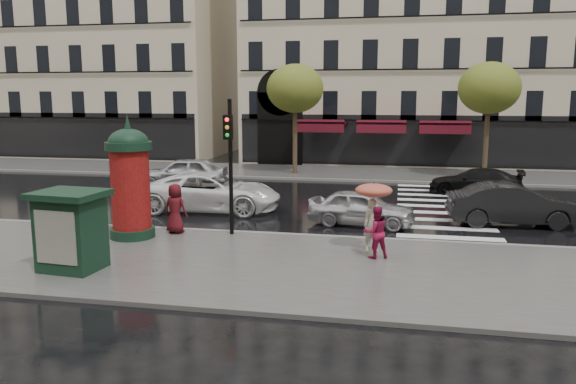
% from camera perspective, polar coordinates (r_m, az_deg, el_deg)
% --- Properties ---
extents(ground, '(160.00, 160.00, 0.00)m').
position_cam_1_polar(ground, '(16.58, -3.96, -7.05)').
color(ground, black).
rests_on(ground, ground).
extents(near_sidewalk, '(90.00, 7.00, 0.12)m').
position_cam_1_polar(near_sidewalk, '(16.10, -4.43, -7.34)').
color(near_sidewalk, '#474744').
rests_on(near_sidewalk, ground).
extents(far_sidewalk, '(90.00, 6.00, 0.12)m').
position_cam_1_polar(far_sidewalk, '(34.88, 4.24, 1.97)').
color(far_sidewalk, '#474744').
rests_on(far_sidewalk, ground).
extents(near_kerb, '(90.00, 0.25, 0.14)m').
position_cam_1_polar(near_kerb, '(19.37, -1.63, -4.33)').
color(near_kerb, slate).
rests_on(near_kerb, ground).
extents(far_kerb, '(90.00, 0.25, 0.14)m').
position_cam_1_polar(far_kerb, '(31.94, 3.58, 1.27)').
color(far_kerb, slate).
rests_on(far_kerb, ground).
extents(zebra_crossing, '(3.60, 11.75, 0.01)m').
position_cam_1_polar(zebra_crossing, '(25.42, 15.11, -1.41)').
color(zebra_crossing, silver).
rests_on(zebra_crossing, ground).
extents(bldg_far_corner, '(26.00, 14.00, 22.90)m').
position_cam_1_polar(bldg_far_corner, '(45.80, 14.08, 17.70)').
color(bldg_far_corner, '#B7A88C').
rests_on(bldg_far_corner, ground).
extents(bldg_far_left, '(24.00, 14.00, 22.90)m').
position_cam_1_polar(bldg_far_left, '(52.74, -19.44, 16.36)').
color(bldg_far_left, '#B7A88C').
rests_on(bldg_far_left, ground).
extents(tree_far_left, '(3.40, 3.40, 6.64)m').
position_cam_1_polar(tree_far_left, '(33.88, 0.73, 10.43)').
color(tree_far_left, '#38281C').
rests_on(tree_far_left, ground).
extents(tree_far_right, '(3.40, 3.40, 6.64)m').
position_cam_1_polar(tree_far_right, '(33.65, 19.76, 9.87)').
color(tree_far_right, '#38281C').
rests_on(tree_far_right, ground).
extents(woman_umbrella, '(1.11, 1.11, 2.14)m').
position_cam_1_polar(woman_umbrella, '(17.04, 8.68, -1.36)').
color(woman_umbrella, '#BBB09A').
rests_on(woman_umbrella, near_sidewalk).
extents(woman_red, '(0.91, 0.83, 1.53)m').
position_cam_1_polar(woman_red, '(16.48, 8.90, -4.05)').
color(woman_red, maroon).
rests_on(woman_red, near_sidewalk).
extents(man_burgundy, '(0.91, 0.67, 1.71)m').
position_cam_1_polar(man_burgundy, '(19.59, -11.38, -1.65)').
color(man_burgundy, '#4E0F15').
rests_on(man_burgundy, near_sidewalk).
extents(morris_column, '(1.52, 1.52, 4.08)m').
position_cam_1_polar(morris_column, '(19.17, -15.75, 1.26)').
color(morris_column, black).
rests_on(morris_column, near_sidewalk).
extents(traffic_light, '(0.29, 0.43, 4.56)m').
position_cam_1_polar(traffic_light, '(18.78, -5.94, 3.90)').
color(traffic_light, black).
rests_on(traffic_light, near_sidewalk).
extents(newsstand, '(1.93, 1.67, 2.16)m').
position_cam_1_polar(newsstand, '(16.23, -21.18, -3.57)').
color(newsstand, black).
rests_on(newsstand, near_sidewalk).
extents(car_silver, '(4.11, 2.08, 1.34)m').
position_cam_1_polar(car_silver, '(21.05, 7.48, -1.59)').
color(car_silver, silver).
rests_on(car_silver, ground).
extents(car_darkgrey, '(4.85, 1.97, 1.56)m').
position_cam_1_polar(car_darkgrey, '(22.49, 21.92, -1.20)').
color(car_darkgrey, black).
rests_on(car_darkgrey, ground).
extents(car_white, '(5.94, 3.00, 1.61)m').
position_cam_1_polar(car_white, '(23.66, -7.80, -0.01)').
color(car_white, white).
rests_on(car_white, ground).
extents(car_black, '(4.58, 2.29, 1.28)m').
position_cam_1_polar(car_black, '(28.98, 18.52, 1.04)').
color(car_black, black).
rests_on(car_black, ground).
extents(car_far_silver, '(4.93, 2.51, 1.61)m').
position_cam_1_polar(car_far_silver, '(29.92, -10.62, 1.96)').
color(car_far_silver, silver).
rests_on(car_far_silver, ground).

